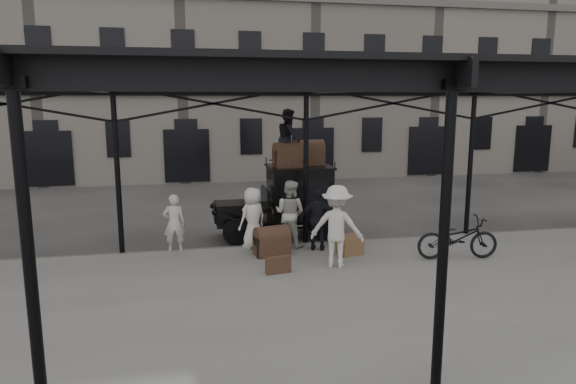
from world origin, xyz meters
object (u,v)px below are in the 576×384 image
porter_left (174,223)px  steamer_trunk_roof_near (288,157)px  taxi (289,198)px  steamer_trunk_platform (272,243)px  bicycle (457,238)px  porter_official (318,219)px

porter_left → steamer_trunk_roof_near: bearing=-161.5°
taxi → steamer_trunk_platform: taxi is taller
porter_left → bicycle: 7.35m
bicycle → steamer_trunk_platform: bearing=82.4°
steamer_trunk_roof_near → taxi: bearing=64.5°
bicycle → porter_left: bearing=81.6°
taxi → steamer_trunk_platform: 2.54m
porter_left → steamer_trunk_platform: porter_left is taller
porter_official → steamer_trunk_roof_near: size_ratio=2.01×
porter_official → steamer_trunk_roof_near: steamer_trunk_roof_near is taller
taxi → steamer_trunk_roof_near: bearing=-108.1°
steamer_trunk_roof_near → bicycle: bearing=-48.2°
porter_official → steamer_trunk_platform: porter_official is taller
taxi → steamer_trunk_platform: size_ratio=4.15×
bicycle → steamer_trunk_roof_near: steamer_trunk_roof_near is taller
taxi → porter_left: (-3.40, -1.48, -0.27)m
steamer_trunk_platform → taxi: bearing=55.7°
bicycle → steamer_trunk_platform: size_ratio=2.35×
bicycle → steamer_trunk_roof_near: bearing=56.6°
porter_left → porter_official: size_ratio=0.93×
porter_official → bicycle: bearing=174.3°
porter_left → bicycle: bearing=162.3°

